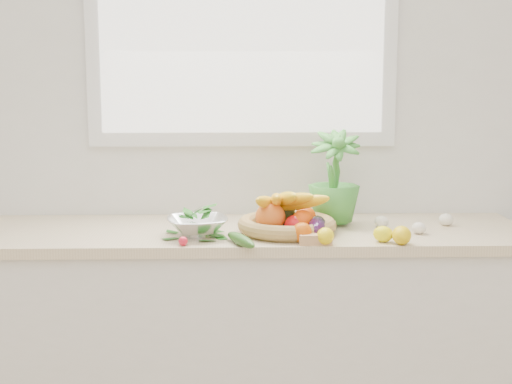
{
  "coord_description": "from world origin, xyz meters",
  "views": [
    {
      "loc": [
        -0.02,
        -0.8,
        1.5
      ],
      "look_at": [
        0.05,
        1.93,
        1.05
      ],
      "focal_mm": 50.0,
      "sensor_mm": 36.0,
      "label": 1
    }
  ],
  "objects_px": {
    "apple": "(295,226)",
    "fruit_basket": "(286,219)",
    "eggplant": "(317,227)",
    "potted_herb": "(334,176)",
    "colander_with_spinach": "(197,221)",
    "cucumber": "(241,240)"
  },
  "relations": [
    {
      "from": "cucumber",
      "to": "colander_with_spinach",
      "type": "distance_m",
      "value": 0.22
    },
    {
      "from": "apple",
      "to": "fruit_basket",
      "type": "height_order",
      "value": "fruit_basket"
    },
    {
      "from": "eggplant",
      "to": "cucumber",
      "type": "height_order",
      "value": "eggplant"
    },
    {
      "from": "cucumber",
      "to": "apple",
      "type": "bearing_deg",
      "value": 33.87
    },
    {
      "from": "fruit_basket",
      "to": "colander_with_spinach",
      "type": "height_order",
      "value": "fruit_basket"
    },
    {
      "from": "cucumber",
      "to": "potted_herb",
      "type": "relative_size",
      "value": 0.6
    },
    {
      "from": "eggplant",
      "to": "colander_with_spinach",
      "type": "height_order",
      "value": "colander_with_spinach"
    },
    {
      "from": "apple",
      "to": "fruit_basket",
      "type": "xyz_separation_m",
      "value": [
        -0.03,
        0.06,
        0.01
      ]
    },
    {
      "from": "cucumber",
      "to": "fruit_basket",
      "type": "bearing_deg",
      "value": 48.65
    },
    {
      "from": "eggplant",
      "to": "colander_with_spinach",
      "type": "bearing_deg",
      "value": 177.1
    },
    {
      "from": "apple",
      "to": "potted_herb",
      "type": "bearing_deg",
      "value": 50.89
    },
    {
      "from": "fruit_basket",
      "to": "apple",
      "type": "bearing_deg",
      "value": -63.71
    },
    {
      "from": "cucumber",
      "to": "colander_with_spinach",
      "type": "height_order",
      "value": "colander_with_spinach"
    },
    {
      "from": "fruit_basket",
      "to": "potted_herb",
      "type": "bearing_deg",
      "value": 36.76
    },
    {
      "from": "potted_herb",
      "to": "fruit_basket",
      "type": "xyz_separation_m",
      "value": [
        -0.2,
        -0.15,
        -0.14
      ]
    },
    {
      "from": "eggplant",
      "to": "potted_herb",
      "type": "height_order",
      "value": "potted_herb"
    },
    {
      "from": "eggplant",
      "to": "colander_with_spinach",
      "type": "xyz_separation_m",
      "value": [
        -0.45,
        0.02,
        0.02
      ]
    },
    {
      "from": "apple",
      "to": "colander_with_spinach",
      "type": "relative_size",
      "value": 0.31
    },
    {
      "from": "cucumber",
      "to": "potted_herb",
      "type": "xyz_separation_m",
      "value": [
        0.38,
        0.35,
        0.18
      ]
    },
    {
      "from": "apple",
      "to": "potted_herb",
      "type": "distance_m",
      "value": 0.32
    },
    {
      "from": "potted_herb",
      "to": "fruit_basket",
      "type": "distance_m",
      "value": 0.29
    },
    {
      "from": "apple",
      "to": "potted_herb",
      "type": "xyz_separation_m",
      "value": [
        0.17,
        0.21,
        0.16
      ]
    }
  ]
}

